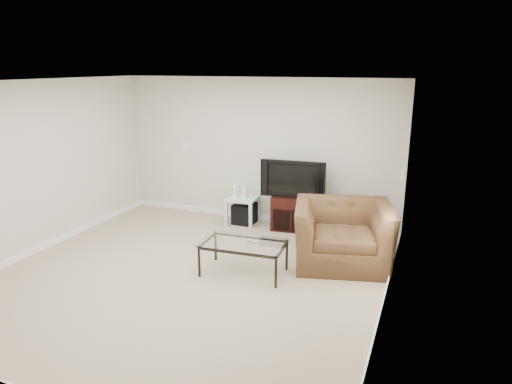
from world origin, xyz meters
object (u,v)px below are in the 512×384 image
at_px(coffee_table, 244,258).
at_px(side_table, 243,210).
at_px(television, 294,178).
at_px(tv_stand, 294,212).
at_px(recliner, 343,224).
at_px(subwoofer, 245,214).

bearing_deg(coffee_table, side_table, 113.71).
relative_size(side_table, coffee_table, 0.44).
relative_size(television, coffee_table, 0.90).
relative_size(tv_stand, recliner, 0.54).
bearing_deg(tv_stand, side_table, 178.05).
height_order(television, side_table, television).
distance_m(tv_stand, recliner, 1.52).
xyz_separation_m(tv_stand, recliner, (1.04, -1.08, 0.28)).
bearing_deg(side_table, television, 2.53).
bearing_deg(recliner, coffee_table, -158.72).
bearing_deg(television, subwoofer, 177.22).
xyz_separation_m(television, coffee_table, (-0.11, -1.87, -0.68)).
relative_size(recliner, coffee_table, 1.17).
xyz_separation_m(television, side_table, (-0.92, -0.04, -0.66)).
bearing_deg(coffee_table, tv_stand, 86.77).
height_order(tv_stand, side_table, tv_stand).
xyz_separation_m(tv_stand, television, (0.00, -0.03, 0.60)).
bearing_deg(television, tv_stand, 92.33).
bearing_deg(recliner, side_table, 138.24).
height_order(side_table, recliner, recliner).
xyz_separation_m(side_table, coffee_table, (0.80, -1.83, -0.02)).
distance_m(television, recliner, 1.51).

